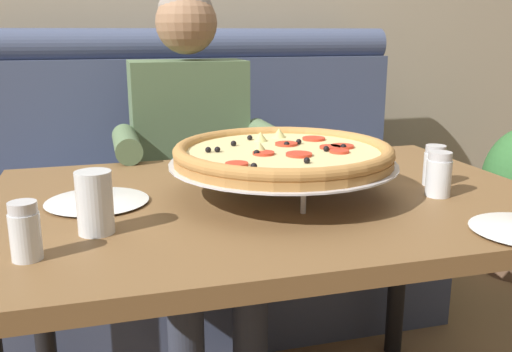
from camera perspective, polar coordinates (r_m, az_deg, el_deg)
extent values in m
cube|color=#424C6B|center=(2.23, -4.62, -9.00)|extent=(1.77, 0.60, 0.46)
cube|color=#424C6B|center=(2.47, -6.62, 4.30)|extent=(1.77, 0.18, 0.65)
cylinder|color=#424C6B|center=(2.43, -6.88, 13.03)|extent=(1.77, 0.14, 0.14)
cube|color=brown|center=(1.34, 1.56, -2.78)|extent=(1.30, 0.89, 0.04)
cylinder|color=black|center=(1.79, -20.94, -12.01)|extent=(0.06, 0.06, 0.70)
cylinder|color=black|center=(2.02, 14.26, -8.33)|extent=(0.06, 0.06, 0.70)
cube|color=#2D3342|center=(1.88, -5.57, -3.64)|extent=(0.34, 0.40, 0.15)
cylinder|color=#2D3342|center=(1.77, -7.11, -15.84)|extent=(0.11, 0.11, 0.46)
cylinder|color=#2D3342|center=(1.80, -0.59, -15.08)|extent=(0.11, 0.11, 0.46)
cube|color=#56704C|center=(2.04, -6.83, 3.71)|extent=(0.40, 0.22, 0.56)
cylinder|color=#56704C|center=(1.80, -13.01, 3.24)|extent=(0.08, 0.28, 0.08)
cylinder|color=#56704C|center=(1.87, 1.20, 4.07)|extent=(0.08, 0.28, 0.08)
sphere|color=#997051|center=(1.99, -7.09, 15.16)|extent=(0.21, 0.21, 0.21)
sphere|color=gray|center=(2.00, -7.17, 16.16)|extent=(0.19, 0.19, 0.19)
cylinder|color=silver|center=(1.20, 4.84, -2.03)|extent=(0.01, 0.01, 0.08)
cylinder|color=silver|center=(1.36, -3.06, -0.01)|extent=(0.01, 0.01, 0.08)
cylinder|color=silver|center=(1.43, 6.45, 0.66)|extent=(0.01, 0.01, 0.08)
torus|color=silver|center=(1.32, 2.74, 0.99)|extent=(0.29, 0.29, 0.01)
cylinder|color=silver|center=(1.32, 2.75, 1.33)|extent=(0.53, 0.53, 0.00)
cylinder|color=#B77F42|center=(1.32, 2.75, 1.80)|extent=(0.51, 0.51, 0.02)
torus|color=#B77F42|center=(1.31, 2.76, 2.61)|extent=(0.51, 0.51, 0.03)
cylinder|color=beige|center=(1.31, 2.76, 2.39)|extent=(0.45, 0.45, 0.01)
cylinder|color=red|center=(1.45, 5.88, 3.79)|extent=(0.06, 0.06, 0.01)
cylinder|color=red|center=(1.37, 3.09, 3.27)|extent=(0.05, 0.05, 0.01)
cylinder|color=red|center=(1.27, 0.77, 2.34)|extent=(0.05, 0.05, 0.01)
cylinder|color=red|center=(1.36, 8.75, 3.00)|extent=(0.06, 0.06, 0.01)
cylinder|color=red|center=(1.26, 4.38, 2.20)|extent=(0.06, 0.06, 0.01)
cylinder|color=red|center=(1.34, 7.55, 2.91)|extent=(0.05, 0.05, 0.01)
cylinder|color=red|center=(1.30, 8.46, 2.49)|extent=(0.05, 0.05, 0.01)
cylinder|color=red|center=(1.16, -1.97, 1.22)|extent=(0.05, 0.05, 0.01)
sphere|color=black|center=(1.18, 5.19, 1.58)|extent=(0.01, 0.01, 0.01)
sphere|color=black|center=(1.39, 4.36, 3.49)|extent=(0.01, 0.01, 0.01)
sphere|color=black|center=(1.13, -0.22, 1.00)|extent=(0.01, 0.01, 0.01)
sphere|color=black|center=(1.34, 8.86, 2.95)|extent=(0.01, 0.01, 0.01)
sphere|color=black|center=(1.26, 0.07, 2.37)|extent=(0.01, 0.01, 0.01)
sphere|color=black|center=(1.36, -2.30, 3.32)|extent=(0.01, 0.01, 0.01)
sphere|color=black|center=(1.29, -4.88, 2.66)|extent=(0.01, 0.01, 0.01)
sphere|color=black|center=(1.43, -0.63, 3.90)|extent=(0.01, 0.01, 0.01)
sphere|color=black|center=(1.29, -3.94, 2.69)|extent=(0.01, 0.01, 0.01)
sphere|color=black|center=(1.31, 7.14, 2.75)|extent=(0.01, 0.01, 0.01)
sphere|color=black|center=(1.35, 3.14, 3.24)|extent=(0.01, 0.01, 0.01)
cone|color=#CCC675|center=(1.29, 0.36, 2.95)|extent=(0.04, 0.04, 0.02)
cone|color=#CCC675|center=(1.47, 2.35, 4.39)|extent=(0.04, 0.04, 0.02)
cone|color=#CCC675|center=(1.42, 0.45, 4.03)|extent=(0.04, 0.04, 0.02)
cylinder|color=white|center=(1.49, 17.64, 0.67)|extent=(0.05, 0.05, 0.08)
cylinder|color=#A82D19|center=(1.49, 17.60, 0.20)|extent=(0.05, 0.05, 0.06)
cylinder|color=silver|center=(1.48, 17.79, 2.59)|extent=(0.05, 0.05, 0.02)
cylinder|color=white|center=(1.39, 18.04, -0.21)|extent=(0.06, 0.06, 0.09)
cylinder|color=silver|center=(1.40, 17.98, -0.98)|extent=(0.05, 0.05, 0.05)
cylinder|color=silver|center=(1.38, 18.21, 1.92)|extent=(0.05, 0.05, 0.02)
cylinder|color=white|center=(1.03, -22.35, -5.70)|extent=(0.05, 0.05, 0.08)
cylinder|color=#4C6633|center=(1.04, -22.27, -6.53)|extent=(0.04, 0.04, 0.05)
cylinder|color=silver|center=(1.02, -22.63, -2.99)|extent=(0.05, 0.05, 0.02)
cylinder|color=white|center=(1.33, -15.82, -2.55)|extent=(0.16, 0.16, 0.01)
cone|color=white|center=(1.32, -15.84, -2.18)|extent=(0.23, 0.23, 0.01)
cylinder|color=silver|center=(1.12, -16.05, -2.60)|extent=(0.07, 0.07, 0.12)
cylinder|color=#4C2814|center=(1.12, -15.97, -3.73)|extent=(0.06, 0.06, 0.08)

